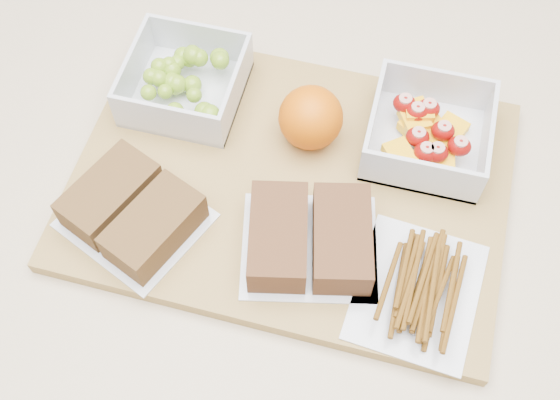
# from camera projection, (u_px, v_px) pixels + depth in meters

# --- Properties ---
(counter) EXTENTS (1.20, 0.90, 0.90)m
(counter) POSITION_uv_depth(u_px,v_px,m) (272.00, 351.00, 1.08)
(counter) COLOR beige
(counter) RESTS_ON ground
(cutting_board) EXTENTS (0.42, 0.30, 0.02)m
(cutting_board) POSITION_uv_depth(u_px,v_px,m) (290.00, 184.00, 0.69)
(cutting_board) COLOR #A28043
(cutting_board) RESTS_ON counter
(grape_container) EXTENTS (0.11, 0.11, 0.05)m
(grape_container) POSITION_uv_depth(u_px,v_px,m) (186.00, 81.00, 0.72)
(grape_container) COLOR silver
(grape_container) RESTS_ON cutting_board
(fruit_container) EXTENTS (0.12, 0.12, 0.05)m
(fruit_container) POSITION_uv_depth(u_px,v_px,m) (427.00, 134.00, 0.69)
(fruit_container) COLOR silver
(fruit_container) RESTS_ON cutting_board
(orange) EXTENTS (0.06, 0.06, 0.06)m
(orange) POSITION_uv_depth(u_px,v_px,m) (311.00, 118.00, 0.68)
(orange) COLOR #E36105
(orange) RESTS_ON cutting_board
(sandwich_bag_left) EXTENTS (0.15, 0.15, 0.04)m
(sandwich_bag_left) POSITION_uv_depth(u_px,v_px,m) (132.00, 211.00, 0.65)
(sandwich_bag_left) COLOR silver
(sandwich_bag_left) RESTS_ON cutting_board
(sandwich_bag_center) EXTENTS (0.14, 0.13, 0.04)m
(sandwich_bag_center) POSITION_uv_depth(u_px,v_px,m) (310.00, 238.00, 0.63)
(sandwich_bag_center) COLOR silver
(sandwich_bag_center) RESTS_ON cutting_board
(pretzel_bag) EXTENTS (0.12, 0.14, 0.03)m
(pretzel_bag) POSITION_uv_depth(u_px,v_px,m) (419.00, 286.00, 0.61)
(pretzel_bag) COLOR silver
(pretzel_bag) RESTS_ON cutting_board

